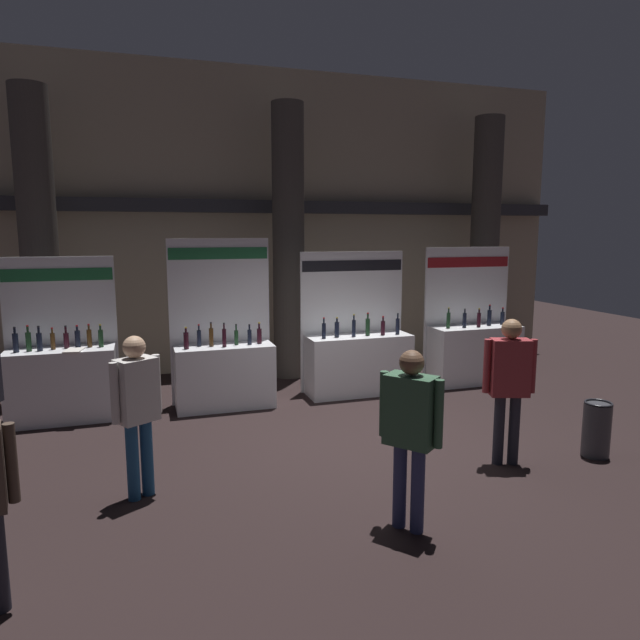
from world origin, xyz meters
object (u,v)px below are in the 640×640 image
object	(u,v)px
trash_bin	(597,429)
visitor_3	(137,402)
visitor_1	(509,378)
exhibitor_booth_2	(358,358)
visitor_4	(410,423)
exhibitor_booth_1	(224,367)
exhibitor_booth_0	(62,378)
exhibitor_booth_3	(473,348)

from	to	relation	value
trash_bin	visitor_3	world-z (taller)	visitor_3
visitor_1	visitor_3	xyz separation A→B (m)	(-4.06, 0.41, -0.03)
exhibitor_booth_2	trash_bin	size ratio (longest dim) A/B	3.50
visitor_1	visitor_4	distance (m)	2.01
exhibitor_booth_1	visitor_4	distance (m)	4.37
exhibitor_booth_1	exhibitor_booth_2	world-z (taller)	exhibitor_booth_1
trash_bin	visitor_4	bearing A→B (deg)	-163.63
visitor_1	visitor_4	bearing A→B (deg)	47.88
exhibitor_booth_0	visitor_3	size ratio (longest dim) A/B	1.39
visitor_3	visitor_4	size ratio (longest dim) A/B	1.01
exhibitor_booth_0	exhibitor_booth_3	size ratio (longest dim) A/B	0.97
exhibitor_booth_3	visitor_3	distance (m)	6.46
exhibitor_booth_2	visitor_4	size ratio (longest dim) A/B	1.41
visitor_4	visitor_1	bearing A→B (deg)	-98.58
exhibitor_booth_2	trash_bin	xyz separation A→B (m)	(1.74, -3.43, -0.26)
exhibitor_booth_1	visitor_4	size ratio (longest dim) A/B	1.55
exhibitor_booth_3	visitor_4	bearing A→B (deg)	-128.49
exhibitor_booth_0	visitor_1	distance (m)	6.08
exhibitor_booth_2	visitor_4	distance (m)	4.47
exhibitor_booth_0	exhibitor_booth_1	xyz separation A→B (m)	(2.30, -0.06, 0.00)
exhibitor_booth_2	visitor_1	distance (m)	3.37
exhibitor_booth_2	visitor_3	distance (m)	4.56
exhibitor_booth_3	trash_bin	size ratio (longest dim) A/B	3.58
exhibitor_booth_0	visitor_1	world-z (taller)	exhibitor_booth_0
exhibitor_booth_1	visitor_4	bearing A→B (deg)	-76.10
exhibitor_booth_1	exhibitor_booth_2	bearing A→B (deg)	1.73
exhibitor_booth_1	visitor_3	world-z (taller)	exhibitor_booth_1
trash_bin	visitor_1	size ratio (longest dim) A/B	0.39
exhibitor_booth_1	visitor_1	world-z (taller)	exhibitor_booth_1
exhibitor_booth_2	exhibitor_booth_3	world-z (taller)	exhibitor_booth_3
exhibitor_booth_2	exhibitor_booth_3	distance (m)	2.24
exhibitor_booth_0	visitor_4	xyz separation A→B (m)	(3.34, -4.29, 0.39)
exhibitor_booth_1	exhibitor_booth_3	size ratio (longest dim) A/B	1.07
exhibitor_booth_1	visitor_1	size ratio (longest dim) A/B	1.51
exhibitor_booth_2	visitor_1	size ratio (longest dim) A/B	1.38
exhibitor_booth_1	visitor_3	xyz separation A→B (m)	(-1.27, -2.82, 0.39)
trash_bin	visitor_3	size ratio (longest dim) A/B	0.40
exhibitor_booth_1	visitor_3	bearing A→B (deg)	-114.24
visitor_4	exhibitor_booth_2	bearing A→B (deg)	-53.73
exhibitor_booth_1	exhibitor_booth_3	distance (m)	4.48
trash_bin	exhibitor_booth_0	bearing A→B (deg)	151.39
visitor_1	trash_bin	bearing A→B (deg)	-167.99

